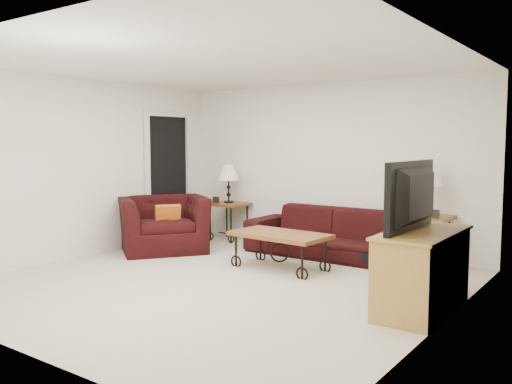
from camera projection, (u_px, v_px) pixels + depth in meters
ground at (221, 283)px, 6.21m from camera, size 5.00×5.00×0.00m
wall_back at (325, 167)px, 8.12m from camera, size 5.00×0.02×2.50m
wall_front at (10, 191)px, 4.07m from camera, size 5.00×0.02×2.50m
wall_left at (82, 168)px, 7.54m from camera, size 0.02×5.00×2.50m
wall_right at (444, 185)px, 4.64m from camera, size 0.02×5.00×2.50m
ceiling at (219, 63)px, 5.98m from camera, size 5.00×5.00×0.00m
doorway at (168, 178)px, 8.88m from camera, size 0.08×0.94×2.04m
sofa at (327, 232)px, 7.64m from camera, size 2.32×0.91×0.68m
side_table_left at (229, 221)px, 8.90m from camera, size 0.60×0.60×0.62m
side_table_right at (426, 241)px, 7.00m from camera, size 0.62×0.62×0.66m
lamp_left at (229, 184)px, 8.85m from camera, size 0.37×0.37×0.62m
lamp_right at (427, 190)px, 6.94m from camera, size 0.39×0.39×0.66m
photo_frame_left at (216, 200)px, 8.83m from camera, size 0.13×0.03×0.10m
photo_frame_right at (434, 214)px, 6.76m from camera, size 0.13×0.05×0.11m
coffee_table at (280, 251)px, 6.87m from camera, size 1.28×0.75×0.47m
armchair at (163, 224)px, 8.01m from camera, size 1.61×1.65×0.81m
throw_pillow at (168, 217)px, 7.88m from camera, size 0.29×0.35×0.37m
tv_stand at (422, 271)px, 5.14m from camera, size 0.54×1.29×0.77m
television at (422, 196)px, 5.09m from camera, size 0.15×1.16×0.67m
backpack at (372, 254)px, 6.90m from camera, size 0.29×0.22×0.38m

